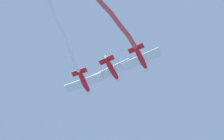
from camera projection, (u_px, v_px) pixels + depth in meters
airplane_lead at (141, 59)px, 69.43m from camera, size 6.37×7.10×1.95m
airplane_left_wing at (112, 70)px, 70.81m from camera, size 6.34×7.16×1.95m
airplane_right_wing at (84, 82)px, 71.65m from camera, size 6.70×6.78×1.95m
smoke_trail_right_wing at (54, 12)px, 66.02m from camera, size 16.75×18.31×2.53m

